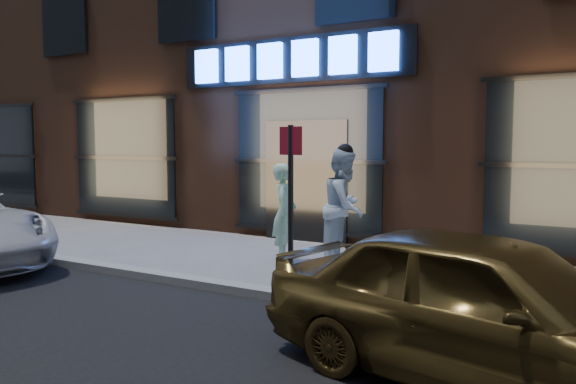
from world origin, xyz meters
name	(u,v)px	position (x,y,z in m)	size (l,w,h in m)	color
ground	(174,283)	(0.00, 0.00, 0.00)	(90.00, 90.00, 0.00)	slate
curb	(174,279)	(0.00, 0.00, 0.06)	(60.00, 0.25, 0.12)	gray
storefront_building	(381,18)	(0.00, 7.99, 5.15)	(30.20, 8.28, 10.30)	#54301E
man_bowtie	(284,213)	(0.60, 2.04, 0.81)	(0.59, 0.39, 1.62)	#C2FECE
man_cap	(344,207)	(1.54, 2.36, 0.93)	(0.90, 0.70, 1.86)	white
gold_sedan	(487,308)	(4.42, -1.33, 0.64)	(1.52, 3.78, 1.29)	brown
sign_post	(291,195)	(1.81, 0.10, 1.32)	(0.34, 0.10, 2.18)	#262628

